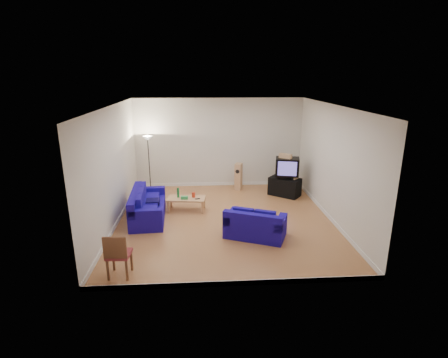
{
  "coord_description": "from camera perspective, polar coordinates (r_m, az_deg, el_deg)",
  "views": [
    {
      "loc": [
        -0.63,
        -9.17,
        3.99
      ],
      "look_at": [
        0.0,
        0.4,
        1.1
      ],
      "focal_mm": 28.0,
      "sensor_mm": 36.0,
      "label": 1
    }
  ],
  "objects": [
    {
      "name": "bottle",
      "position": [
        10.62,
        -7.5,
        -2.24
      ],
      "size": [
        0.07,
        0.07,
        0.29
      ],
      "primitive_type": "cylinder",
      "rotation": [
        0.0,
        0.0,
        0.03
      ],
      "color": "#197233",
      "rests_on": "coffee_table"
    },
    {
      "name": "sofa_three_seat",
      "position": [
        10.28,
        -12.59,
        -4.69
      ],
      "size": [
        1.03,
        2.14,
        0.81
      ],
      "rotation": [
        0.0,
        0.0,
        -1.51
      ],
      "color": "#14087A",
      "rests_on": "ground"
    },
    {
      "name": "speaker_right",
      "position": [
        12.0,
        11.28,
        -0.71
      ],
      "size": [
        0.34,
        0.34,
        0.9
      ],
      "rotation": [
        0.0,
        0.0,
        -0.79
      ],
      "color": "tan",
      "rests_on": "ground"
    },
    {
      "name": "dining_chair",
      "position": [
        7.47,
        -16.97,
        -11.55
      ],
      "size": [
        0.49,
        0.49,
        0.97
      ],
      "rotation": [
        0.0,
        0.0,
        -0.06
      ],
      "color": "brown",
      "rests_on": "ground"
    },
    {
      "name": "tv_stand",
      "position": [
        12.07,
        9.87,
        -1.25
      ],
      "size": [
        1.14,
        1.07,
        0.62
      ],
      "primitive_type": "cube",
      "rotation": [
        0.0,
        0.0,
        -0.66
      ],
      "color": "black",
      "rests_on": "ground"
    },
    {
      "name": "speaker_left",
      "position": [
        12.45,
        2.37,
        0.39
      ],
      "size": [
        0.31,
        0.35,
        0.96
      ],
      "rotation": [
        0.0,
        0.0,
        -0.38
      ],
      "color": "tan",
      "rests_on": "ground"
    },
    {
      "name": "room",
      "position": [
        9.52,
        0.16,
        1.86
      ],
      "size": [
        6.01,
        6.51,
        3.21
      ],
      "color": "brown",
      "rests_on": "ground"
    },
    {
      "name": "red_canister",
      "position": [
        10.61,
        -5.0,
        -2.6
      ],
      "size": [
        0.11,
        0.11,
        0.15
      ],
      "primitive_type": "cylinder",
      "rotation": [
        0.0,
        0.0,
        -0.08
      ],
      "color": "red",
      "rests_on": "coffee_table"
    },
    {
      "name": "floor_lamp",
      "position": [
        12.24,
        -12.3,
        5.29
      ],
      "size": [
        0.34,
        0.34,
        1.98
      ],
      "color": "black",
      "rests_on": "ground"
    },
    {
      "name": "remote",
      "position": [
        10.46,
        -4.35,
        -3.24
      ],
      "size": [
        0.15,
        0.07,
        0.02
      ],
      "primitive_type": "cube",
      "rotation": [
        0.0,
        0.0,
        0.2
      ],
      "color": "black",
      "rests_on": "coffee_table"
    },
    {
      "name": "centre_speaker",
      "position": [
        11.76,
        10.0,
        3.73
      ],
      "size": [
        0.43,
        0.39,
        0.14
      ],
      "primitive_type": "cube",
      "rotation": [
        0.0,
        0.0,
        -0.67
      ],
      "color": "tan",
      "rests_on": "television"
    },
    {
      "name": "coffee_table",
      "position": [
        10.62,
        -6.17,
        -3.35
      ],
      "size": [
        1.19,
        0.7,
        0.41
      ],
      "rotation": [
        0.0,
        0.0,
        -0.12
      ],
      "color": "tan",
      "rests_on": "ground"
    },
    {
      "name": "tissue_box",
      "position": [
        10.49,
        -6.48,
        -3.05
      ],
      "size": [
        0.21,
        0.12,
        0.09
      ],
      "primitive_type": "cube",
      "rotation": [
        0.0,
        0.0,
        -0.05
      ],
      "color": "green",
      "rests_on": "coffee_table"
    },
    {
      "name": "television",
      "position": [
        11.87,
        10.28,
        2.01
      ],
      "size": [
        0.87,
        0.72,
        0.59
      ],
      "rotation": [
        0.0,
        0.0,
        -0.23
      ],
      "color": "black",
      "rests_on": "av_receiver"
    },
    {
      "name": "av_receiver",
      "position": [
        11.99,
        9.9,
        0.44
      ],
      "size": [
        0.55,
        0.5,
        0.11
      ],
      "primitive_type": "cube",
      "rotation": [
        0.0,
        0.0,
        -0.31
      ],
      "color": "black",
      "rests_on": "tv_stand"
    },
    {
      "name": "sofa_loveseat",
      "position": [
        8.95,
        5.05,
        -7.78
      ],
      "size": [
        1.69,
        1.34,
        0.74
      ],
      "rotation": [
        0.0,
        0.0,
        -0.4
      ],
      "color": "#14087A",
      "rests_on": "ground"
    }
  ]
}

